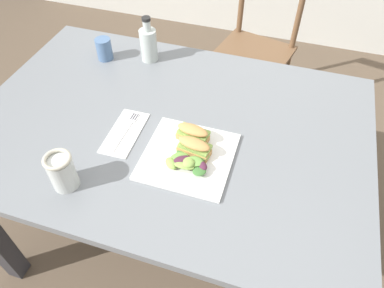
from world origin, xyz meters
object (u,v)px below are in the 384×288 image
(chair_wooden_far, at_px, (255,50))
(mason_jar_iced_tea, at_px, (62,173))
(sandwich_half_front, at_px, (194,147))
(fork_on_napkin, at_px, (127,128))
(dining_table, at_px, (169,146))
(cup_extra_side, at_px, (104,49))
(sandwich_half_back, at_px, (193,133))
(bottle_cold_brew, at_px, (149,46))
(plate_lunch, at_px, (188,156))

(chair_wooden_far, height_order, mason_jar_iced_tea, chair_wooden_far)
(sandwich_half_front, height_order, fork_on_napkin, sandwich_half_front)
(dining_table, height_order, sandwich_half_front, sandwich_half_front)
(dining_table, relative_size, cup_extra_side, 15.32)
(chair_wooden_far, xyz_separation_m, cup_extra_side, (-0.53, -0.71, 0.34))
(sandwich_half_back, distance_m, fork_on_napkin, 0.23)
(chair_wooden_far, distance_m, cup_extra_side, 0.95)
(cup_extra_side, bearing_deg, bottle_cold_brew, 15.87)
(fork_on_napkin, relative_size, cup_extra_side, 2.09)
(bottle_cold_brew, xyz_separation_m, mason_jar_iced_tea, (0.01, -0.67, -0.01))
(chair_wooden_far, distance_m, plate_lunch, 1.16)
(chair_wooden_far, xyz_separation_m, sandwich_half_front, (-0.02, -1.11, 0.33))
(mason_jar_iced_tea, bearing_deg, dining_table, 59.63)
(chair_wooden_far, distance_m, sandwich_half_back, 1.10)
(bottle_cold_brew, relative_size, cup_extra_side, 2.09)
(cup_extra_side, bearing_deg, chair_wooden_far, 53.42)
(sandwich_half_front, bearing_deg, chair_wooden_far, 89.07)
(fork_on_napkin, height_order, mason_jar_iced_tea, mason_jar_iced_tea)
(chair_wooden_far, bearing_deg, dining_table, -98.41)
(bottle_cold_brew, bearing_deg, sandwich_half_front, -53.26)
(chair_wooden_far, distance_m, fork_on_napkin, 1.14)
(sandwich_half_front, xyz_separation_m, mason_jar_iced_tea, (-0.32, -0.22, 0.01))
(sandwich_half_front, bearing_deg, dining_table, 140.06)
(sandwich_half_back, bearing_deg, plate_lunch, -84.64)
(fork_on_napkin, bearing_deg, sandwich_half_back, 3.98)
(dining_table, height_order, chair_wooden_far, chair_wooden_far)
(fork_on_napkin, xyz_separation_m, mason_jar_iced_tea, (-0.07, -0.26, 0.05))
(chair_wooden_far, bearing_deg, plate_lunch, -91.71)
(dining_table, distance_m, mason_jar_iced_tea, 0.42)
(chair_wooden_far, bearing_deg, mason_jar_iced_tea, -104.40)
(sandwich_half_back, xyz_separation_m, cup_extra_side, (-0.49, 0.34, 0.01))
(chair_wooden_far, xyz_separation_m, sandwich_half_back, (-0.04, -1.05, 0.33))
(mason_jar_iced_tea, bearing_deg, bottle_cold_brew, 90.86)
(sandwich_half_front, distance_m, bottle_cold_brew, 0.56)
(dining_table, xyz_separation_m, fork_on_napkin, (-0.12, -0.07, 0.12))
(mason_jar_iced_tea, bearing_deg, chair_wooden_far, 75.60)
(sandwich_half_back, distance_m, mason_jar_iced_tea, 0.41)
(dining_table, bearing_deg, chair_wooden_far, 81.59)
(fork_on_napkin, bearing_deg, sandwich_half_front, -8.96)
(sandwich_half_front, distance_m, sandwich_half_back, 0.06)
(sandwich_half_front, relative_size, mason_jar_iced_tea, 0.94)
(bottle_cold_brew, bearing_deg, sandwich_half_back, -51.50)
(bottle_cold_brew, bearing_deg, dining_table, -58.94)
(sandwich_half_front, xyz_separation_m, cup_extra_side, (-0.51, 0.40, 0.01))
(plate_lunch, xyz_separation_m, fork_on_napkin, (-0.23, 0.05, 0.00))
(chair_wooden_far, xyz_separation_m, plate_lunch, (-0.03, -1.12, 0.30))
(chair_wooden_far, xyz_separation_m, fork_on_napkin, (-0.27, -1.07, 0.30))
(sandwich_half_front, bearing_deg, bottle_cold_brew, 126.74)
(plate_lunch, xyz_separation_m, sandwich_half_front, (0.02, 0.01, 0.03))
(dining_table, xyz_separation_m, bottle_cold_brew, (-0.20, 0.34, 0.18))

